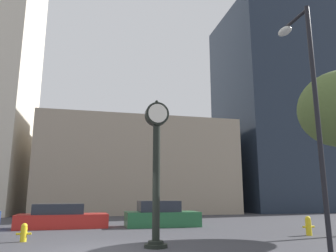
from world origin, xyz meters
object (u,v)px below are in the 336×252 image
object	(u,v)px
car_red	(62,218)
street_lamp_right	(307,90)
car_green	(161,216)
fire_hydrant_near	(24,232)
fire_hydrant_far	(308,226)
street_clock	(156,161)

from	to	relation	value
car_red	street_lamp_right	distance (m)	13.85
car_green	fire_hydrant_near	distance (m)	8.01
street_lamp_right	fire_hydrant_far	bearing A→B (deg)	57.11
car_green	fire_hydrant_near	size ratio (longest dim) A/B	6.08
fire_hydrant_near	street_lamp_right	size ratio (longest dim) A/B	0.09
street_lamp_right	street_clock	bearing A→B (deg)	143.72
fire_hydrant_near	car_red	bearing A→B (deg)	79.93
car_green	street_lamp_right	size ratio (longest dim) A/B	0.55
fire_hydrant_far	street_lamp_right	bearing A→B (deg)	-122.89
street_clock	fire_hydrant_near	bearing A→B (deg)	150.89
street_clock	fire_hydrant_far	world-z (taller)	street_clock
car_red	fire_hydrant_far	distance (m)	12.25
fire_hydrant_near	fire_hydrant_far	bearing A→B (deg)	-3.42
fire_hydrant_near	street_lamp_right	world-z (taller)	street_lamp_right
street_clock	street_lamp_right	distance (m)	5.35
street_clock	street_lamp_right	world-z (taller)	street_lamp_right
street_clock	car_red	bearing A→B (deg)	114.63
car_red	fire_hydrant_far	world-z (taller)	car_red
car_red	street_lamp_right	xyz separation A→B (m)	(7.60, -10.76, 4.27)
car_red	fire_hydrant_near	distance (m)	5.37
car_red	fire_hydrant_far	xyz separation A→B (m)	(10.69, -5.98, -0.11)
street_clock	car_green	size ratio (longest dim) A/B	1.24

